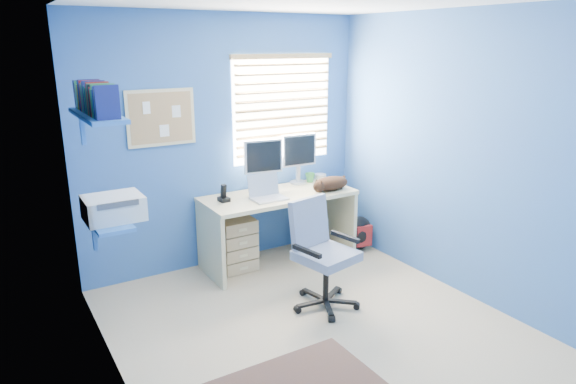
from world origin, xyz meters
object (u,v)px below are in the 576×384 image
office_chair (322,267)px  laptop (269,189)px  desk (279,228)px  tower_pc (310,233)px  cat (331,183)px

office_chair → laptop: bearing=92.1°
desk → laptop: laptop is taller
desk → tower_pc: bearing=3.3°
office_chair → cat: bearing=50.8°
tower_pc → office_chair: (-0.55, -1.01, 0.12)m
cat → office_chair: office_chair is taller
cat → desk: bearing=143.3°
tower_pc → office_chair: office_chair is taller
desk → cat: bearing=-16.6°
laptop → tower_pc: (0.58, 0.14, -0.62)m
laptop → office_chair: (0.03, -0.87, -0.50)m
laptop → office_chair: bearing=-86.8°
office_chair → tower_pc: bearing=61.3°
desk → cat: size_ratio=3.85×
desk → laptop: 0.52m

